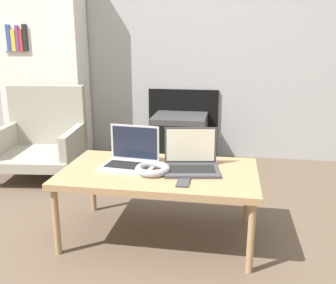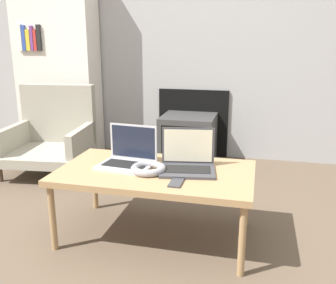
# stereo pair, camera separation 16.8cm
# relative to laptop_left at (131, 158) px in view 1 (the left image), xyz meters

# --- Properties ---
(ground_plane) EXTENTS (14.00, 14.00, 0.00)m
(ground_plane) POSITION_rel_laptop_left_xyz_m (0.18, -0.43, -0.47)
(ground_plane) COLOR brown
(wall_back) EXTENTS (7.00, 0.08, 2.60)m
(wall_back) POSITION_rel_laptop_left_xyz_m (0.18, 1.66, 0.82)
(wall_back) COLOR #999999
(wall_back) RESTS_ON ground_plane
(table) EXTENTS (1.10, 0.63, 0.42)m
(table) POSITION_rel_laptop_left_xyz_m (0.18, -0.05, -0.08)
(table) COLOR #9E7A51
(table) RESTS_ON ground_plane
(laptop_left) EXTENTS (0.33, 0.27, 0.23)m
(laptop_left) POSITION_rel_laptop_left_xyz_m (0.00, 0.00, 0.00)
(laptop_left) COLOR #B2B2B7
(laptop_left) RESTS_ON table
(laptop_right) EXTENTS (0.34, 0.29, 0.23)m
(laptop_right) POSITION_rel_laptop_left_xyz_m (0.36, -0.00, 0.00)
(laptop_right) COLOR #38383D
(laptop_right) RESTS_ON table
(headphones) EXTENTS (0.20, 0.20, 0.04)m
(headphones) POSITION_rel_laptop_left_xyz_m (0.15, -0.10, -0.03)
(headphones) COLOR gray
(headphones) RESTS_ON table
(phone) EXTENTS (0.06, 0.13, 0.01)m
(phone) POSITION_rel_laptop_left_xyz_m (0.34, -0.22, -0.04)
(phone) COLOR #333338
(phone) RESTS_ON table
(tv) EXTENTS (0.49, 0.47, 0.45)m
(tv) POSITION_rel_laptop_left_xyz_m (0.10, 1.37, -0.24)
(tv) COLOR #383838
(tv) RESTS_ON ground_plane
(armchair) EXTENTS (0.74, 0.73, 0.74)m
(armchair) POSITION_rel_laptop_left_xyz_m (-1.03, 0.90, -0.14)
(armchair) COLOR gray
(armchair) RESTS_ON ground_plane
(bookshelf) EXTENTS (0.81, 0.32, 1.87)m
(bookshelf) POSITION_rel_laptop_left_xyz_m (-1.26, 1.46, 0.47)
(bookshelf) COLOR silver
(bookshelf) RESTS_ON ground_plane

